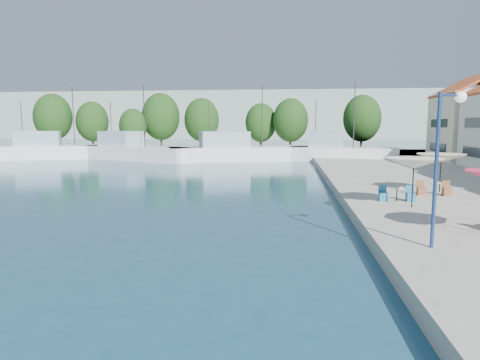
# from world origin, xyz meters

# --- Properties ---
(quay_far) EXTENTS (90.00, 16.00, 0.60)m
(quay_far) POSITION_xyz_m (-8.00, 67.00, 0.30)
(quay_far) COLOR gray
(quay_far) RESTS_ON ground
(hill_west) EXTENTS (180.00, 40.00, 16.00)m
(hill_west) POSITION_xyz_m (-30.00, 160.00, 8.00)
(hill_west) COLOR #94A296
(hill_west) RESTS_ON ground
(hill_east) EXTENTS (140.00, 40.00, 12.00)m
(hill_east) POSITION_xyz_m (40.00, 180.00, 6.00)
(hill_east) COLOR #94A296
(hill_east) RESTS_ON ground
(building_06) EXTENTS (9.00, 8.80, 10.20)m
(building_06) POSITION_xyz_m (24.00, 51.00, 5.50)
(building_06) COLOR beige
(building_06) RESTS_ON quay_right
(trawler_01) EXTENTS (18.90, 12.01, 10.20)m
(trawler_01) POSITION_xyz_m (-28.82, 56.09, 1.07)
(trawler_01) COLOR white
(trawler_01) RESTS_ON ground
(trawler_02) EXTENTS (17.46, 10.74, 10.20)m
(trawler_02) POSITION_xyz_m (-17.64, 55.21, 1.07)
(trawler_02) COLOR silver
(trawler_02) RESTS_ON ground
(trawler_03) EXTENTS (20.70, 11.40, 10.20)m
(trawler_03) POSITION_xyz_m (-2.94, 55.66, 1.07)
(trawler_03) COLOR white
(trawler_03) RESTS_ON ground
(trawler_04) EXTENTS (13.99, 6.42, 10.20)m
(trawler_04) POSITION_xyz_m (9.29, 55.48, 1.07)
(trawler_04) COLOR white
(trawler_04) RESTS_ON ground
(tree_01) EXTENTS (6.28, 6.28, 9.29)m
(tree_01) POSITION_xyz_m (-36.86, 69.47, 5.96)
(tree_01) COLOR #3F2B19
(tree_01) RESTS_ON quay_far
(tree_02) EXTENTS (5.39, 5.39, 7.98)m
(tree_02) POSITION_xyz_m (-30.22, 70.12, 5.21)
(tree_02) COLOR #3F2B19
(tree_02) RESTS_ON quay_far
(tree_03) EXTENTS (4.53, 4.53, 6.70)m
(tree_03) POSITION_xyz_m (-22.49, 68.54, 4.46)
(tree_03) COLOR #3F2B19
(tree_03) RESTS_ON quay_far
(tree_04) EXTENTS (6.33, 6.33, 9.38)m
(tree_04) POSITION_xyz_m (-18.61, 71.32, 6.01)
(tree_04) COLOR #3F2B19
(tree_04) RESTS_ON quay_far
(tree_05) EXTENTS (5.69, 5.69, 8.42)m
(tree_05) POSITION_xyz_m (-11.33, 70.08, 5.46)
(tree_05) COLOR #3F2B19
(tree_05) RESTS_ON quay_far
(tree_06) EXTENTS (5.15, 5.15, 7.63)m
(tree_06) POSITION_xyz_m (-1.73, 71.97, 5.00)
(tree_06) COLOR #3F2B19
(tree_06) RESTS_ON quay_far
(tree_07) EXTENTS (5.60, 5.60, 8.29)m
(tree_07) POSITION_xyz_m (3.17, 70.01, 5.38)
(tree_07) COLOR #3F2B19
(tree_07) RESTS_ON quay_far
(tree_08) EXTENTS (5.94, 5.94, 8.80)m
(tree_08) POSITION_xyz_m (14.45, 70.78, 5.68)
(tree_08) COLOR #3F2B19
(tree_08) RESTS_ON quay_far
(umbrella_white) EXTENTS (2.84, 2.84, 2.40)m
(umbrella_white) POSITION_xyz_m (8.98, 21.76, 2.75)
(umbrella_white) COLOR black
(umbrella_white) RESTS_ON quay_right
(umbrella_cream) EXTENTS (2.89, 2.89, 2.29)m
(umbrella_cream) POSITION_xyz_m (11.93, 26.80, 2.64)
(umbrella_cream) COLOR black
(umbrella_cream) RESTS_ON quay_right
(cafe_table_02) EXTENTS (1.82, 0.70, 0.76)m
(cafe_table_02) POSITION_xyz_m (8.64, 23.34, 0.89)
(cafe_table_02) COLOR black
(cafe_table_02) RESTS_ON quay_right
(cafe_table_03) EXTENTS (1.82, 0.70, 0.76)m
(cafe_table_03) POSITION_xyz_m (11.20, 25.51, 0.89)
(cafe_table_03) COLOR black
(cafe_table_03) RESTS_ON quay_right
(street_lamp) EXTENTS (0.97, 0.56, 5.03)m
(street_lamp) POSITION_xyz_m (7.95, 14.74, 4.09)
(street_lamp) COLOR navy
(street_lamp) RESTS_ON quay_right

